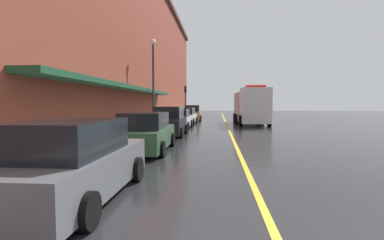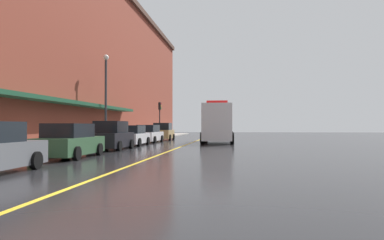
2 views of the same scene
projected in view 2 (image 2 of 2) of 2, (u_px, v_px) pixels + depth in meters
The scene contains 14 objects.
ground_plane at pixel (192, 143), 33.72m from camera, with size 112.00×112.00×0.00m, color #232326.
sidewalk_left at pixel (127, 141), 34.49m from camera, with size 2.40×70.00×0.15m, color #9E9B93.
lane_center_stripe at pixel (192, 143), 33.72m from camera, with size 0.16×70.00×0.01m, color gold.
brick_building_left at pixel (66, 59), 34.32m from camera, with size 10.15×64.00×15.73m.
parked_car_1 at pixel (70, 142), 17.84m from camera, with size 2.15×4.65×1.67m.
parked_car_2 at pixel (112, 136), 23.77m from camera, with size 2.03×4.19×1.87m.
parked_car_3 at pixel (133, 136), 28.81m from camera, with size 1.97×4.28×1.60m.
parked_car_4 at pixel (149, 134), 33.99m from camera, with size 2.08×4.55×1.64m.
parked_car_5 at pixel (163, 132), 39.98m from camera, with size 2.20×4.41×1.87m.
box_truck at pixel (218, 124), 33.81m from camera, with size 3.04×8.56×3.68m.
parking_meter_1 at pixel (92, 133), 24.09m from camera, with size 0.14×0.18×1.33m.
parking_meter_2 at pixel (144, 131), 37.26m from camera, with size 0.14×0.18×1.33m.
street_lamp_left at pixel (106, 89), 28.23m from camera, with size 0.44×0.44×6.94m.
traffic_light_near at pixel (160, 113), 44.71m from camera, with size 0.38×0.36×4.30m.
Camera 2 is at (4.17, -8.49, 1.56)m, focal length 34.13 mm.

